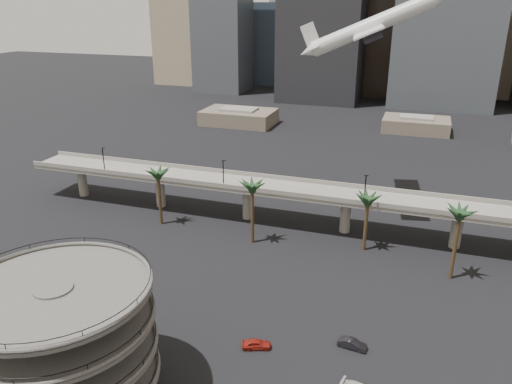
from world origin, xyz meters
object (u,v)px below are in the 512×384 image
(parking_ramp, at_px, (61,335))
(car_b, at_px, (352,344))
(airborne_jet, at_px, (371,26))
(overpass, at_px, (295,194))

(parking_ramp, relative_size, car_b, 5.36)
(parking_ramp, xyz_separation_m, airborne_jet, (24.55, 73.44, 31.21))
(overpass, bearing_deg, airborne_jet, 51.35)
(parking_ramp, xyz_separation_m, car_b, (31.33, 21.23, -9.15))
(overpass, bearing_deg, car_b, -64.12)
(parking_ramp, distance_m, car_b, 38.93)
(airborne_jet, bearing_deg, overpass, -136.39)
(parking_ramp, height_order, car_b, parking_ramp)
(airborne_jet, relative_size, car_b, 7.42)
(parking_ramp, bearing_deg, airborne_jet, 71.52)
(parking_ramp, bearing_deg, car_b, 34.12)
(parking_ramp, height_order, airborne_jet, airborne_jet)
(parking_ramp, relative_size, overpass, 0.17)
(parking_ramp, distance_m, overpass, 60.46)
(overpass, height_order, car_b, overpass)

